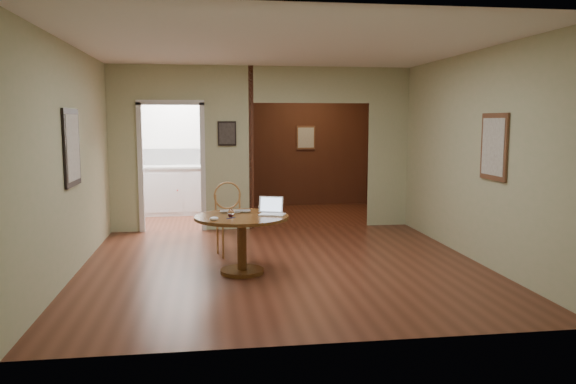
{
  "coord_description": "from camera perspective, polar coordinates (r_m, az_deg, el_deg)",
  "views": [
    {
      "loc": [
        -0.91,
        -6.8,
        1.81
      ],
      "look_at": [
        0.03,
        -0.2,
        0.96
      ],
      "focal_mm": 35.0,
      "sensor_mm": 36.0,
      "label": 1
    }
  ],
  "objects": [
    {
      "name": "room_shell",
      "position": [
        9.93,
        -5.56,
        4.21
      ],
      "size": [
        5.2,
        7.5,
        5.0
      ],
      "color": "white",
      "rests_on": "ground"
    },
    {
      "name": "mouse",
      "position": [
        6.35,
        -7.53,
        -2.7
      ],
      "size": [
        0.12,
        0.09,
        0.04
      ],
      "primitive_type": "ellipsoid",
      "rotation": [
        0.0,
        0.0,
        0.34
      ],
      "color": "white",
      "rests_on": "dining_table"
    },
    {
      "name": "wine_glass",
      "position": [
        6.57,
        -5.83,
        -2.15
      ],
      "size": [
        0.08,
        0.08,
        0.09
      ],
      "primitive_type": null,
      "color": "white",
      "rests_on": "dining_table"
    },
    {
      "name": "kitchen_cabinet",
      "position": [
        11.09,
        -10.32,
        0.23
      ],
      "size": [
        2.06,
        0.6,
        0.94
      ],
      "color": "white",
      "rests_on": "ground"
    },
    {
      "name": "dining_table",
      "position": [
        6.69,
        -4.72,
        -3.93
      ],
      "size": [
        1.11,
        1.11,
        0.7
      ],
      "rotation": [
        0.0,
        0.0,
        0.06
      ],
      "color": "brown",
      "rests_on": "ground"
    },
    {
      "name": "open_laptop",
      "position": [
        6.72,
        -1.68,
        -1.78
      ],
      "size": [
        0.35,
        0.35,
        0.21
      ],
      "rotation": [
        0.0,
        0.0,
        -0.34
      ],
      "color": "white",
      "rests_on": "dining_table"
    },
    {
      "name": "floor",
      "position": [
        7.1,
        -0.47,
        -7.51
      ],
      "size": [
        5.0,
        5.0,
        0.0
      ],
      "primitive_type": "plane",
      "color": "#4B2215",
      "rests_on": "ground"
    },
    {
      "name": "grocery_bag",
      "position": [
        11.03,
        -6.62,
        3.55
      ],
      "size": [
        0.38,
        0.35,
        0.33
      ],
      "primitive_type": "ellipsoid",
      "rotation": [
        0.0,
        0.0,
        -0.23
      ],
      "color": "beige",
      "rests_on": "kitchen_cabinet"
    },
    {
      "name": "closed_laptop",
      "position": [
        6.82,
        -5.37,
        -2.04
      ],
      "size": [
        0.37,
        0.25,
        0.03
      ],
      "primitive_type": "imported",
      "rotation": [
        0.0,
        0.0,
        -0.03
      ],
      "color": "#A6A6AA",
      "rests_on": "dining_table"
    },
    {
      "name": "chair",
      "position": [
        7.64,
        -5.96,
        -2.28
      ],
      "size": [
        0.5,
        0.5,
        0.99
      ],
      "rotation": [
        0.0,
        0.0,
        0.23
      ],
      "color": "#A06839",
      "rests_on": "ground"
    },
    {
      "name": "pen",
      "position": [
        6.48,
        -5.82,
        -2.65
      ],
      "size": [
        0.1,
        0.08,
        0.01
      ],
      "primitive_type": "cylinder",
      "rotation": [
        0.0,
        1.57,
        0.66
      ],
      "color": "#0C1654",
      "rests_on": "dining_table"
    }
  ]
}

